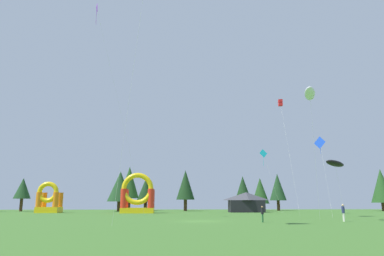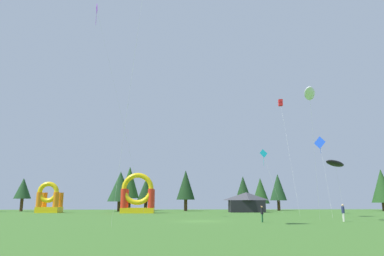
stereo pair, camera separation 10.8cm
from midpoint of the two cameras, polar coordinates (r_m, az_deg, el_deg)
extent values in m
plane|color=#3D6B28|center=(38.63, 1.25, -14.66)|extent=(120.00, 120.00, 0.00)
pyramid|color=purple|center=(53.01, -15.12, 17.98)|extent=(0.45, 1.05, 1.03)
cylinder|color=purple|center=(52.43, -15.11, 16.82)|extent=(0.04, 0.04, 2.44)
cylinder|color=silver|center=(52.11, -11.22, 1.78)|extent=(6.51, 10.34, 27.91)
ellipsoid|color=white|center=(41.24, 18.24, 5.24)|extent=(2.46, 3.44, 1.44)
cylinder|color=silver|center=(41.93, 18.99, -4.49)|extent=(1.74, 3.83, 13.60)
cylinder|color=silver|center=(31.26, -10.12, 4.44)|extent=(2.43, 2.59, 21.17)
ellipsoid|color=black|center=(53.47, 21.83, -5.28)|extent=(3.66, 2.89, 1.36)
cylinder|color=silver|center=(53.72, 22.50, -9.12)|extent=(1.06, 0.59, 7.21)
pyramid|color=#19B7CC|center=(67.78, 11.21, -4.12)|extent=(1.28, 0.81, 1.21)
cylinder|color=#19B7CC|center=(67.58, 11.29, -5.04)|extent=(0.04, 0.04, 2.24)
cylinder|color=silver|center=(66.93, 12.73, -8.55)|extent=(2.77, 1.39, 10.71)
pyramid|color=blue|center=(53.52, 19.79, -2.35)|extent=(0.98, 1.21, 1.30)
cylinder|color=blue|center=(53.33, 19.79, -3.10)|extent=(0.04, 0.04, 1.46)
cylinder|color=silver|center=(51.19, 20.58, -7.57)|extent=(0.59, 3.51, 10.07)
cube|color=red|center=(63.62, 13.90, 3.67)|extent=(0.70, 0.70, 0.51)
cube|color=red|center=(63.79, 13.87, 4.21)|extent=(0.70, 0.70, 0.51)
cylinder|color=silver|center=(58.13, 15.21, -3.98)|extent=(0.54, 7.80, 18.81)
cylinder|color=#33723F|center=(37.21, 11.07, -13.97)|extent=(0.16, 0.16, 0.78)
cylinder|color=#33723F|center=(37.35, 11.17, -13.96)|extent=(0.16, 0.16, 0.78)
cylinder|color=black|center=(37.25, 11.08, -12.89)|extent=(0.39, 0.39, 0.61)
sphere|color=#9E704C|center=(37.24, 11.06, -12.26)|extent=(0.21, 0.21, 0.21)
cylinder|color=silver|center=(40.97, 22.95, -13.00)|extent=(0.13, 0.13, 0.85)
cylinder|color=silver|center=(40.82, 23.07, -13.00)|extent=(0.13, 0.13, 0.85)
cylinder|color=navy|center=(40.87, 22.92, -11.93)|extent=(0.32, 0.32, 0.68)
sphere|color=#D8AD84|center=(40.86, 22.87, -11.30)|extent=(0.23, 0.23, 0.23)
cube|color=yellow|center=(67.23, -8.74, -12.89)|extent=(5.95, 3.94, 0.93)
cylinder|color=red|center=(66.08, -10.93, -10.97)|extent=(1.10, 1.10, 3.36)
cylinder|color=red|center=(65.63, -6.66, -11.10)|extent=(1.10, 1.10, 3.36)
cylinder|color=red|center=(68.89, -10.62, -11.00)|extent=(1.10, 1.10, 3.36)
cylinder|color=red|center=(68.46, -6.52, -11.12)|extent=(1.10, 1.10, 3.36)
torus|color=yellow|center=(65.85, -8.75, -9.58)|extent=(5.73, 0.88, 5.73)
cube|color=yellow|center=(73.52, -21.93, -12.03)|extent=(4.10, 3.75, 1.06)
cylinder|color=orange|center=(72.72, -23.31, -10.46)|extent=(1.05, 1.05, 2.69)
cylinder|color=orange|center=(71.75, -20.98, -10.63)|extent=(1.05, 1.05, 2.69)
cylinder|color=orange|center=(75.27, -22.61, -10.53)|extent=(1.05, 1.05, 2.69)
cylinder|color=orange|center=(74.33, -20.35, -10.69)|extent=(1.05, 1.05, 2.69)
torus|color=yellow|center=(72.24, -22.07, -9.49)|extent=(3.89, 0.84, 3.89)
cube|color=black|center=(72.26, 8.64, -12.25)|extent=(6.72, 3.55, 2.32)
pyramid|color=#3F3F47|center=(72.27, 8.59, -10.72)|extent=(6.72, 3.55, 1.53)
cylinder|color=#4C331E|center=(86.45, -25.67, -11.02)|extent=(0.64, 0.64, 2.68)
cone|color=#1E4221|center=(86.49, -25.46, -8.68)|extent=(3.54, 3.54, 4.42)
cylinder|color=#4C331E|center=(79.81, -11.57, -12.17)|extent=(0.97, 0.97, 2.08)
cone|color=#1E4221|center=(79.87, -11.45, -9.12)|extent=(5.37, 5.37, 6.43)
cylinder|color=#4C331E|center=(80.65, -10.14, -11.96)|extent=(0.77, 0.77, 2.79)
cone|color=#234C1E|center=(80.76, -10.01, -8.53)|extent=(4.27, 4.27, 6.90)
cylinder|color=#4C331E|center=(84.59, -7.50, -12.28)|extent=(0.76, 0.76, 2.04)
cone|color=#193819|center=(84.63, -7.44, -9.77)|extent=(4.24, 4.24, 5.36)
cylinder|color=#4C331E|center=(81.93, -1.10, -12.24)|extent=(0.74, 0.74, 2.50)
cone|color=#193819|center=(82.01, -1.09, -9.05)|extent=(4.13, 4.13, 6.60)
cylinder|color=#4C331E|center=(80.25, 8.17, -12.18)|extent=(0.62, 0.62, 2.38)
cone|color=#193819|center=(80.30, 8.09, -9.48)|extent=(3.45, 3.45, 5.18)
cylinder|color=#4C331E|center=(82.69, 10.90, -12.33)|extent=(0.69, 0.69, 1.62)
cone|color=#234C1E|center=(82.72, 10.80, -9.81)|extent=(3.86, 3.86, 5.68)
cylinder|color=#4C331E|center=(86.96, 13.61, -11.94)|extent=(0.69, 0.69, 2.33)
cone|color=#1E4221|center=(87.02, 13.48, -9.15)|extent=(3.86, 3.86, 6.14)
cylinder|color=#4C331E|center=(91.84, 28.28, -11.03)|extent=(0.88, 0.88, 1.83)
cone|color=#234C1E|center=(91.90, 27.99, -8.15)|extent=(4.87, 4.87, 7.46)
camera|label=1|loc=(0.05, -90.06, 0.01)|focal=33.39mm
camera|label=2|loc=(0.05, 89.94, -0.01)|focal=33.39mm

